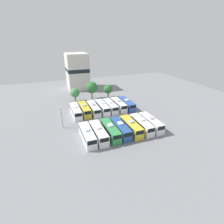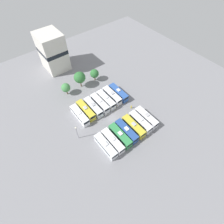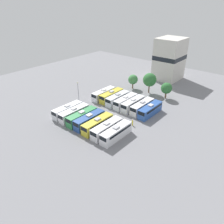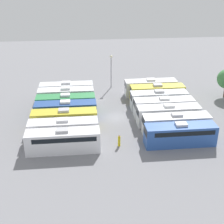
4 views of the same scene
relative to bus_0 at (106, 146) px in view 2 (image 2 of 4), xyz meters
name	(u,v)px [view 2 (image 2 of 4)]	position (x,y,z in m)	size (l,w,h in m)	color
ground_plane	(112,119)	(9.40, 8.32, -1.67)	(124.21, 124.21, 0.00)	gray
bus_0	(106,146)	(0.00, 0.00, 0.00)	(2.59, 10.05, 3.39)	silver
bus_1	(113,141)	(3.00, -0.01, 0.00)	(2.59, 10.05, 3.39)	white
bus_2	(120,136)	(6.33, 0.05, 0.00)	(2.59, 10.05, 3.39)	#338C4C
bus_3	(126,131)	(9.28, 0.12, 0.00)	(2.59, 10.05, 3.39)	#284C93
bus_4	(133,126)	(12.52, 0.00, 0.00)	(2.59, 10.05, 3.39)	gold
bus_5	(140,122)	(15.88, -0.04, 0.00)	(2.59, 10.05, 3.39)	silver
bus_6	(146,117)	(19.01, 0.02, 0.00)	(2.59, 10.05, 3.39)	silver
bus_7	(80,115)	(-0.02, 16.33, 0.00)	(2.59, 10.05, 3.39)	white
bus_8	(86,110)	(3.09, 16.89, 0.00)	(2.59, 10.05, 3.39)	gold
bus_9	(93,107)	(6.22, 16.43, 0.00)	(2.59, 10.05, 3.39)	silver
bus_10	(100,103)	(9.49, 16.48, 0.00)	(2.59, 10.05, 3.39)	silver
bus_11	(106,100)	(12.53, 16.45, 0.00)	(2.59, 10.05, 3.39)	silver
bus_12	(112,95)	(15.85, 16.72, 0.00)	(2.59, 10.05, 3.39)	white
bus_13	(118,93)	(18.98, 16.38, 0.00)	(2.59, 10.05, 3.39)	#2D56A8
worker_person	(131,107)	(18.54, 7.74, -0.84)	(0.36, 0.36, 1.78)	gold
light_pole	(77,131)	(-5.15, 9.05, 3.10)	(0.60, 0.60, 6.91)	gray
tree_0	(66,88)	(2.39, 30.51, 1.98)	(3.76, 3.76, 5.55)	brown
tree_1	(80,77)	(9.54, 30.85, 3.41)	(4.93, 4.93, 7.56)	brown
tree_2	(94,74)	(16.71, 30.48, 2.07)	(3.89, 3.89, 5.71)	brown
depot_building	(53,52)	(7.33, 49.63, 7.04)	(10.09, 11.65, 17.26)	beige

